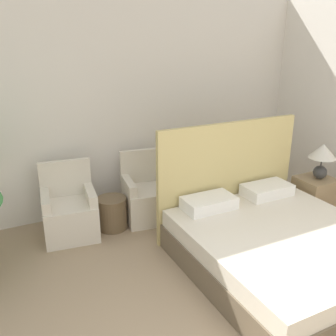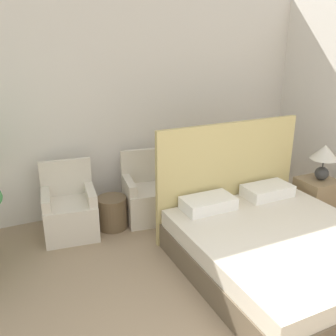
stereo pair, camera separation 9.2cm
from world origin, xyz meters
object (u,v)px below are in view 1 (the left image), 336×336
object	(u,v)px
armchair_near_window_right	(148,199)
side_table	(112,213)
nightstand	(314,197)
table_lamp	(322,155)
armchair_near_window_left	(70,214)
bed	(277,243)

from	to	relation	value
armchair_near_window_right	side_table	xyz separation A→B (m)	(-0.53, -0.05, -0.08)
nightstand	table_lamp	distance (m)	0.60
armchair_near_window_left	table_lamp	distance (m)	3.31
nightstand	side_table	distance (m)	2.72
bed	side_table	xyz separation A→B (m)	(-1.30, 1.59, -0.07)
armchair_near_window_right	table_lamp	distance (m)	2.35
armchair_near_window_left	armchair_near_window_right	distance (m)	1.04
table_lamp	side_table	xyz separation A→B (m)	(-2.59, 0.92, -0.67)
armchair_near_window_right	side_table	bearing A→B (deg)	-166.89
armchair_near_window_right	table_lamp	world-z (taller)	table_lamp
bed	armchair_near_window_left	world-z (taller)	bed
armchair_near_window_right	nightstand	xyz separation A→B (m)	(2.04, -0.95, -0.01)
bed	side_table	distance (m)	2.06
nightstand	table_lamp	size ratio (longest dim) A/B	1.17
armchair_near_window_left	nightstand	xyz separation A→B (m)	(3.08, -0.95, -0.01)
bed	nightstand	xyz separation A→B (m)	(1.26, 0.69, -0.00)
nightstand	bed	bearing A→B (deg)	-151.28
bed	side_table	bearing A→B (deg)	129.22
armchair_near_window_right	nightstand	world-z (taller)	armchair_near_window_right
armchair_near_window_right	bed	bearing A→B (deg)	-56.95
bed	nightstand	bearing A→B (deg)	28.72
bed	armchair_near_window_right	xyz separation A→B (m)	(-0.77, 1.64, 0.00)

